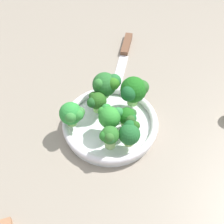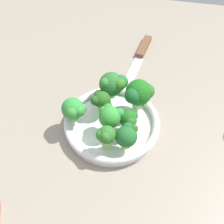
{
  "view_description": "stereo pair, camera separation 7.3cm",
  "coord_description": "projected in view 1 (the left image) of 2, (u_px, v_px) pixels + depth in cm",
  "views": [
    {
      "loc": [
        43.15,
        -0.41,
        62.52
      ],
      "look_at": [
        -3.97,
        -1.84,
        6.13
      ],
      "focal_mm": 51.02,
      "sensor_mm": 36.0,
      "label": 1
    },
    {
      "loc": [
        42.36,
        6.89,
        62.52
      ],
      "look_at": [
        -3.97,
        -1.84,
        6.13
      ],
      "focal_mm": 51.02,
      "sensor_mm": 36.0,
      "label": 2
    }
  ],
  "objects": [
    {
      "name": "ground_plane",
      "position": [
        119.0,
        144.0,
        0.77
      ],
      "size": [
        130.0,
        130.0,
        2.5
      ],
      "primitive_type": "cube",
      "color": "gray"
    },
    {
      "name": "bowl",
      "position": [
        112.0,
        124.0,
        0.77
      ],
      "size": [
        23.11,
        23.11,
        3.13
      ],
      "color": "white",
      "rests_on": "ground_plane"
    },
    {
      "name": "broccoli_floret_0",
      "position": [
        111.0,
        116.0,
        0.72
      ],
      "size": [
        5.7,
        5.54,
        6.35
      ],
      "color": "#91D56D",
      "rests_on": "bowl"
    },
    {
      "name": "broccoli_floret_1",
      "position": [
        74.0,
        114.0,
        0.72
      ],
      "size": [
        5.63,
        5.99,
        6.28
      ],
      "color": "#78BA57",
      "rests_on": "bowl"
    },
    {
      "name": "broccoli_floret_2",
      "position": [
        111.0,
        137.0,
        0.68
      ],
      "size": [
        4.26,
        4.34,
        6.02
      ],
      "color": "#9ECA75",
      "rests_on": "bowl"
    },
    {
      "name": "broccoli_floret_3",
      "position": [
        135.0,
        90.0,
        0.76
      ],
      "size": [
        7.02,
        6.92,
        7.88
      ],
      "color": "#8FD86A",
      "rests_on": "bowl"
    },
    {
      "name": "broccoli_floret_4",
      "position": [
        98.0,
        101.0,
        0.76
      ],
      "size": [
        4.63,
        4.62,
        5.18
      ],
      "color": "#99CD69",
      "rests_on": "bowl"
    },
    {
      "name": "broccoli_floret_5",
      "position": [
        132.0,
        133.0,
        0.69
      ],
      "size": [
        5.23,
        4.83,
        5.83
      ],
      "color": "#A3CD64",
      "rests_on": "bowl"
    },
    {
      "name": "broccoli_floret_6",
      "position": [
        108.0,
        84.0,
        0.77
      ],
      "size": [
        6.01,
        7.1,
        7.11
      ],
      "color": "#91CC74",
      "rests_on": "bowl"
    },
    {
      "name": "broccoli_floret_7",
      "position": [
        130.0,
        117.0,
        0.73
      ],
      "size": [
        4.72,
        4.32,
        5.06
      ],
      "color": "#9BCA70",
      "rests_on": "bowl"
    },
    {
      "name": "knife",
      "position": [
        125.0,
        55.0,
        0.95
      ],
      "size": [
        26.63,
        6.81,
        1.5
      ],
      "color": "silver",
      "rests_on": "ground_plane"
    }
  ]
}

